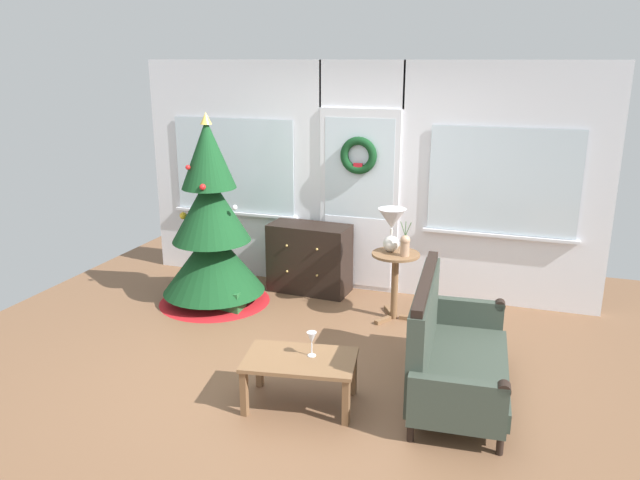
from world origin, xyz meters
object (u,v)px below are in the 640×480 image
at_px(christmas_tree, 212,234).
at_px(table_lamp, 392,224).
at_px(dresser_cabinet, 310,258).
at_px(wine_glass, 312,339).
at_px(coffee_table, 300,365).
at_px(side_table, 395,272).
at_px(gift_box, 232,301).
at_px(settee_sofa, 447,350).
at_px(flower_vase, 405,244).

distance_m(christmas_tree, table_lamp, 1.92).
distance_m(dresser_cabinet, wine_glass, 2.41).
relative_size(table_lamp, coffee_table, 0.48).
bearing_deg(side_table, gift_box, -167.47).
relative_size(dresser_cabinet, table_lamp, 2.09).
distance_m(dresser_cabinet, settee_sofa, 2.53).
distance_m(side_table, coffee_table, 1.89).
distance_m(table_lamp, wine_glass, 1.90).
xyz_separation_m(christmas_tree, coffee_table, (1.63, -1.68, -0.43)).
bearing_deg(gift_box, coffee_table, -48.30).
height_order(christmas_tree, coffee_table, christmas_tree).
xyz_separation_m(christmas_tree, flower_vase, (2.06, 0.12, 0.05)).
bearing_deg(table_lamp, dresser_cabinet, 157.55).
xyz_separation_m(coffee_table, wine_glass, (0.07, 0.06, 0.20)).
xyz_separation_m(table_lamp, gift_box, (-1.59, -0.41, -0.87)).
relative_size(table_lamp, flower_vase, 1.26).
distance_m(flower_vase, gift_box, 1.91).
relative_size(side_table, coffee_table, 0.76).
height_order(side_table, table_lamp, table_lamp).
height_order(dresser_cabinet, wine_glass, dresser_cabinet).
distance_m(christmas_tree, dresser_cabinet, 1.15).
relative_size(dresser_cabinet, flower_vase, 2.63).
bearing_deg(flower_vase, coffee_table, -103.30).
height_order(settee_sofa, table_lamp, table_lamp).
height_order(christmas_tree, settee_sofa, christmas_tree).
distance_m(dresser_cabinet, table_lamp, 1.25).
bearing_deg(side_table, christmas_tree, -174.77).
relative_size(christmas_tree, gift_box, 8.89).
bearing_deg(coffee_table, side_table, 80.08).
relative_size(side_table, table_lamp, 1.59).
height_order(christmas_tree, dresser_cabinet, christmas_tree).
bearing_deg(settee_sofa, gift_box, 157.87).
bearing_deg(gift_box, wine_glass, -45.56).
height_order(settee_sofa, coffee_table, settee_sofa).
xyz_separation_m(table_lamp, wine_glass, (-0.19, -1.84, -0.45)).
bearing_deg(christmas_tree, gift_box, -31.75).
bearing_deg(side_table, flower_vase, -30.96).
xyz_separation_m(flower_vase, gift_box, (-1.75, -0.31, -0.70)).
xyz_separation_m(christmas_tree, side_table, (1.96, 0.18, -0.27)).
bearing_deg(christmas_tree, settee_sofa, -23.31).
bearing_deg(dresser_cabinet, side_table, -23.14).
xyz_separation_m(settee_sofa, coffee_table, (-1.03, -0.53, -0.04)).
relative_size(flower_vase, gift_box, 1.52).
bearing_deg(table_lamp, wine_glass, -96.03).
bearing_deg(wine_glass, coffee_table, -138.44).
distance_m(christmas_tree, side_table, 1.98).
distance_m(side_table, table_lamp, 0.49).
xyz_separation_m(settee_sofa, gift_box, (-2.36, 0.96, -0.26)).
distance_m(coffee_table, wine_glass, 0.22).
distance_m(side_table, flower_vase, 0.34).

